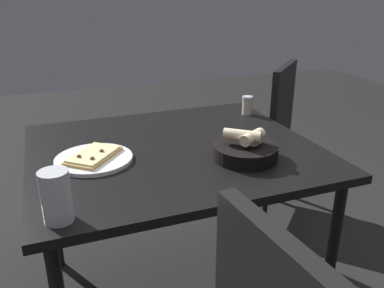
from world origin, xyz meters
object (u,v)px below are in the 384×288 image
(dining_table, at_px, (174,162))
(chair_far, at_px, (261,128))
(bread_basket, at_px, (245,150))
(pepper_shaker, at_px, (247,106))
(pizza_plate, at_px, (94,158))
(beer_glass, at_px, (57,200))

(dining_table, height_order, chair_far, chair_far)
(dining_table, bearing_deg, chair_far, 128.90)
(bread_basket, xyz_separation_m, chair_far, (-0.78, 0.53, -0.24))
(pepper_shaker, bearing_deg, bread_basket, -28.70)
(pizza_plate, height_order, bread_basket, bread_basket)
(beer_glass, xyz_separation_m, pepper_shaker, (-0.64, 0.89, -0.02))
(pizza_plate, distance_m, pepper_shaker, 0.81)
(pizza_plate, height_order, chair_far, chair_far)
(bread_basket, bearing_deg, beer_glass, -74.08)
(pepper_shaker, bearing_deg, beer_glass, -54.16)
(dining_table, xyz_separation_m, beer_glass, (0.37, -0.44, 0.12))
(dining_table, height_order, pepper_shaker, pepper_shaker)
(chair_far, bearing_deg, pizza_plate, -59.27)
(beer_glass, height_order, pepper_shaker, beer_glass)
(dining_table, relative_size, bread_basket, 4.61)
(dining_table, distance_m, pizza_plate, 0.31)
(pizza_plate, relative_size, bread_basket, 1.17)
(bread_basket, distance_m, pepper_shaker, 0.53)
(bread_basket, height_order, pepper_shaker, bread_basket)
(dining_table, relative_size, pepper_shaker, 12.08)
(pizza_plate, relative_size, chair_far, 0.30)
(dining_table, xyz_separation_m, bread_basket, (0.19, 0.20, 0.09))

